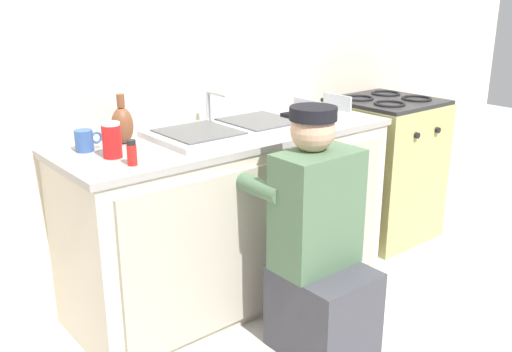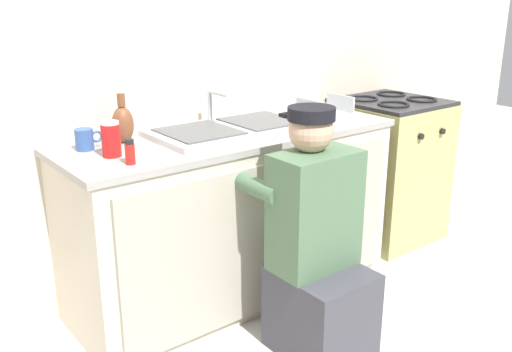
{
  "view_description": "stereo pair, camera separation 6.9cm",
  "coord_description": "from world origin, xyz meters",
  "views": [
    {
      "loc": [
        -1.65,
        -1.91,
        1.56
      ],
      "look_at": [
        0.0,
        0.1,
        0.71
      ],
      "focal_mm": 40.0,
      "sensor_mm": 36.0,
      "label": 1
    },
    {
      "loc": [
        -1.6,
        -1.96,
        1.56
      ],
      "look_at": [
        0.0,
        0.1,
        0.71
      ],
      "focal_mm": 40.0,
      "sensor_mm": 36.0,
      "label": 2
    }
  ],
  "objects": [
    {
      "name": "spice_bottle_red",
      "position": [
        -0.64,
        0.11,
        0.93
      ],
      "size": [
        0.04,
        0.04,
        0.1
      ],
      "color": "red",
      "rests_on": "countertop"
    },
    {
      "name": "countertop",
      "position": [
        0.0,
        0.3,
        0.87
      ],
      "size": [
        1.75,
        0.62,
        0.03
      ],
      "primitive_type": "cube",
      "color": "#9E9993",
      "rests_on": "counter_cabinet"
    },
    {
      "name": "vase_decorative",
      "position": [
        -0.51,
        0.45,
        0.97
      ],
      "size": [
        0.1,
        0.1,
        0.23
      ],
      "color": "brown",
      "rests_on": "countertop"
    },
    {
      "name": "counter_cabinet",
      "position": [
        0.0,
        0.29,
        0.43
      ],
      "size": [
        1.71,
        0.62,
        0.85
      ],
      "color": "beige",
      "rests_on": "ground_plane"
    },
    {
      "name": "ground_plane",
      "position": [
        0.0,
        0.0,
        0.0
      ],
      "size": [
        12.0,
        12.0,
        0.0
      ],
      "primitive_type": "plane",
      "color": "beige"
    },
    {
      "name": "dish_rack_tray",
      "position": [
        0.63,
        0.28,
        0.91
      ],
      "size": [
        0.28,
        0.22,
        0.11
      ],
      "color": "#B2B7BC",
      "rests_on": "countertop"
    },
    {
      "name": "stove_range",
      "position": [
        1.23,
        0.3,
        0.46
      ],
      "size": [
        0.59,
        0.62,
        0.92
      ],
      "color": "tan",
      "rests_on": "ground_plane"
    },
    {
      "name": "soda_cup_red",
      "position": [
        -0.65,
        0.26,
        0.96
      ],
      "size": [
        0.08,
        0.08,
        0.15
      ],
      "color": "red",
      "rests_on": "countertop"
    },
    {
      "name": "plumber_person",
      "position": [
        -0.01,
        -0.34,
        0.46
      ],
      "size": [
        0.42,
        0.61,
        1.1
      ],
      "color": "#3F3F47",
      "rests_on": "ground_plane"
    },
    {
      "name": "coffee_mug",
      "position": [
        -0.7,
        0.43,
        0.93
      ],
      "size": [
        0.13,
        0.08,
        0.09
      ],
      "color": "#335699",
      "rests_on": "countertop"
    },
    {
      "name": "sink_double_basin",
      "position": [
        0.0,
        0.3,
        0.9
      ],
      "size": [
        0.8,
        0.44,
        0.19
      ],
      "color": "silver",
      "rests_on": "countertop"
    },
    {
      "name": "back_wall",
      "position": [
        0.0,
        0.65,
        1.25
      ],
      "size": [
        6.0,
        0.1,
        2.5
      ],
      "primitive_type": "cube",
      "color": "beige",
      "rests_on": "ground_plane"
    }
  ]
}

